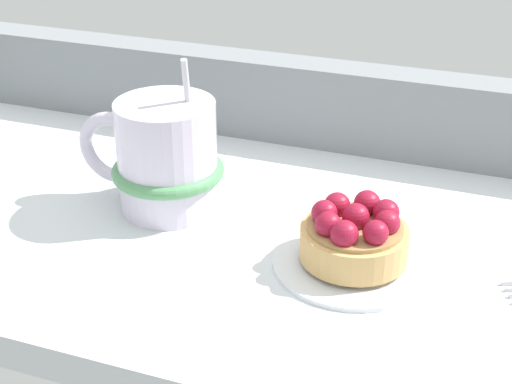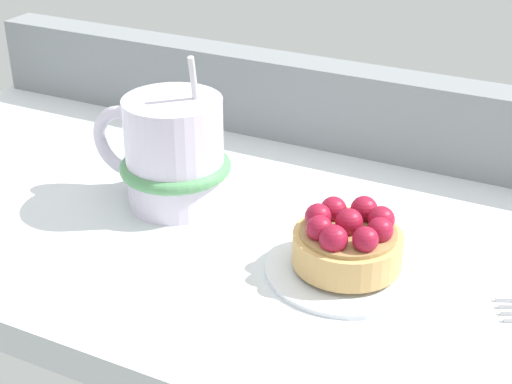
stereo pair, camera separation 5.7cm
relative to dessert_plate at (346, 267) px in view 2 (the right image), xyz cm
name	(u,v)px [view 2 (the right image)]	position (x,y,z in cm)	size (l,w,h in cm)	color
ground_plane	(279,242)	(-6.68, 3.30, -1.63)	(81.46, 37.28, 2.60)	silver
window_rail_back	(357,110)	(-6.68, 19.96, 3.51)	(79.83, 3.97, 7.68)	gray
dessert_plate	(346,267)	(0.00, 0.00, 0.00)	(11.43, 11.43, 0.71)	silver
raspberry_tart	(348,240)	(0.00, -0.01, 2.18)	(7.62, 7.62, 4.19)	tan
coffee_mug	(174,152)	(-16.20, 3.57, 4.01)	(12.30, 8.93, 12.52)	silver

